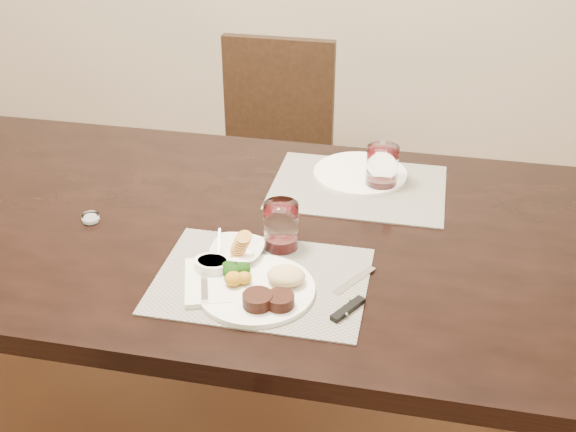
% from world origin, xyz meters
% --- Properties ---
extents(ground_plane, '(4.50, 4.50, 0.00)m').
position_xyz_m(ground_plane, '(0.00, 0.00, 0.00)').
color(ground_plane, '#492617').
rests_on(ground_plane, ground).
extents(dining_table, '(2.00, 1.00, 0.75)m').
position_xyz_m(dining_table, '(0.00, 0.00, 0.67)').
color(dining_table, black).
rests_on(dining_table, ground).
extents(chair_far, '(0.42, 0.42, 0.90)m').
position_xyz_m(chair_far, '(0.00, 0.93, 0.50)').
color(chair_far, black).
rests_on(chair_far, ground).
extents(placemat_near, '(0.46, 0.34, 0.00)m').
position_xyz_m(placemat_near, '(0.24, -0.22, 0.75)').
color(placemat_near, gray).
rests_on(placemat_near, dining_table).
extents(placemat_far, '(0.46, 0.34, 0.00)m').
position_xyz_m(placemat_far, '(0.40, 0.25, 0.75)').
color(placemat_far, gray).
rests_on(placemat_far, dining_table).
extents(dinner_plate, '(0.25, 0.25, 0.04)m').
position_xyz_m(dinner_plate, '(0.25, -0.27, 0.77)').
color(dinner_plate, white).
rests_on(dinner_plate, placemat_near).
extents(napkin_fork, '(0.14, 0.19, 0.02)m').
position_xyz_m(napkin_fork, '(0.13, -0.26, 0.76)').
color(napkin_fork, silver).
rests_on(napkin_fork, placemat_near).
extents(steak_knife, '(0.08, 0.21, 0.01)m').
position_xyz_m(steak_knife, '(0.44, -0.26, 0.76)').
color(steak_knife, white).
rests_on(steak_knife, placemat_near).
extents(cracker_bowl, '(0.12, 0.12, 0.05)m').
position_xyz_m(cracker_bowl, '(0.17, -0.14, 0.77)').
color(cracker_bowl, white).
rests_on(cracker_bowl, placemat_near).
extents(sauce_ramekin, '(0.08, 0.12, 0.07)m').
position_xyz_m(sauce_ramekin, '(0.13, -0.21, 0.77)').
color(sauce_ramekin, white).
rests_on(sauce_ramekin, placemat_near).
extents(wine_glass_near, '(0.08, 0.08, 0.11)m').
position_xyz_m(wine_glass_near, '(0.25, -0.08, 0.80)').
color(wine_glass_near, white).
rests_on(wine_glass_near, placemat_near).
extents(far_plate, '(0.26, 0.26, 0.01)m').
position_xyz_m(far_plate, '(0.39, 0.31, 0.76)').
color(far_plate, white).
rests_on(far_plate, placemat_far).
extents(wine_glass_far, '(0.08, 0.08, 0.12)m').
position_xyz_m(wine_glass_far, '(0.45, 0.26, 0.81)').
color(wine_glass_far, white).
rests_on(wine_glass_far, placemat_far).
extents(salt_cellar, '(0.04, 0.04, 0.02)m').
position_xyz_m(salt_cellar, '(-0.23, -0.06, 0.76)').
color(salt_cellar, white).
rests_on(salt_cellar, dining_table).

